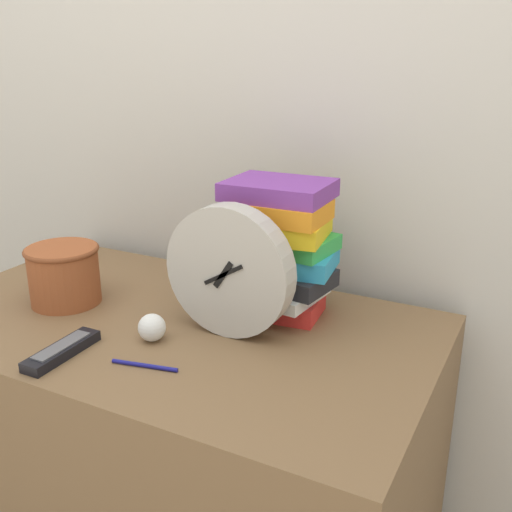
# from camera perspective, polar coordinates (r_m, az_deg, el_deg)

# --- Properties ---
(wall_back) EXTENTS (6.00, 0.04, 2.40)m
(wall_back) POSITION_cam_1_polar(r_m,az_deg,el_deg) (1.53, -0.22, 16.14)
(wall_back) COLOR beige
(wall_back) RESTS_ON ground_plane
(desk) EXTENTS (1.13, 0.65, 0.72)m
(desk) POSITION_cam_1_polar(r_m,az_deg,el_deg) (1.50, -7.61, -18.73)
(desk) COLOR brown
(desk) RESTS_ON ground_plane
(desk_clock) EXTENTS (0.27, 0.05, 0.27)m
(desk_clock) POSITION_cam_1_polar(r_m,az_deg,el_deg) (1.19, -2.58, -1.46)
(desk_clock) COLOR #B7B2A8
(desk_clock) RESTS_ON desk
(book_stack) EXTENTS (0.26, 0.20, 0.29)m
(book_stack) POSITION_cam_1_polar(r_m,az_deg,el_deg) (1.29, 2.33, 0.96)
(book_stack) COLOR red
(book_stack) RESTS_ON desk
(basket) EXTENTS (0.17, 0.17, 0.13)m
(basket) POSITION_cam_1_polar(r_m,az_deg,el_deg) (1.43, -17.83, -1.53)
(basket) COLOR #994C28
(basket) RESTS_ON desk
(tv_remote) EXTENTS (0.05, 0.17, 0.02)m
(tv_remote) POSITION_cam_1_polar(r_m,az_deg,el_deg) (1.21, -18.00, -8.55)
(tv_remote) COLOR black
(tv_remote) RESTS_ON desk
(crumpled_paper_ball) EXTENTS (0.06, 0.06, 0.06)m
(crumpled_paper_ball) POSITION_cam_1_polar(r_m,az_deg,el_deg) (1.22, -9.89, -6.73)
(crumpled_paper_ball) COLOR white
(crumpled_paper_ball) RESTS_ON desk
(pen) EXTENTS (0.13, 0.03, 0.01)m
(pen) POSITION_cam_1_polar(r_m,az_deg,el_deg) (1.14, -10.56, -10.21)
(pen) COLOR navy
(pen) RESTS_ON desk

